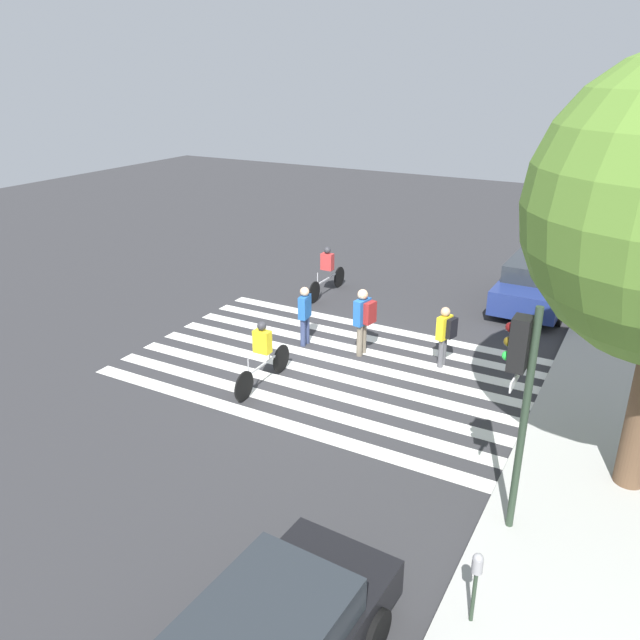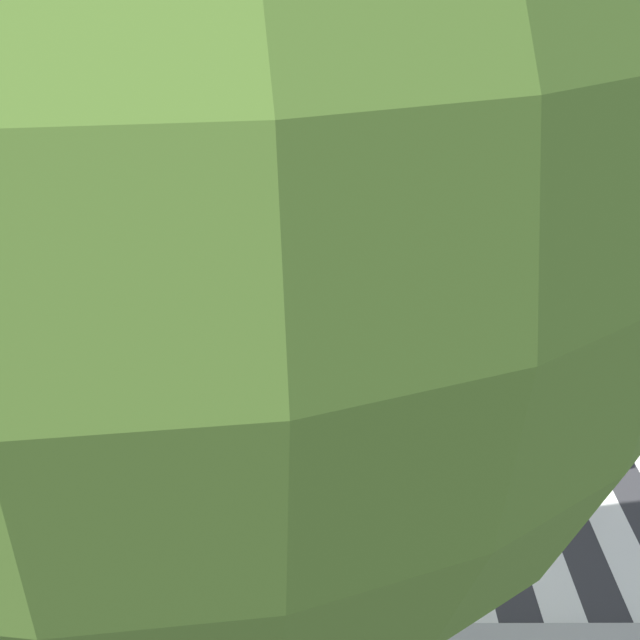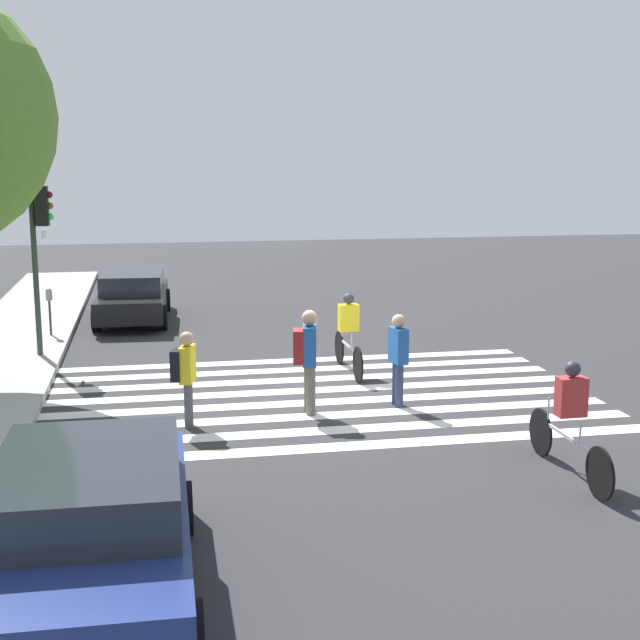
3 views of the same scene
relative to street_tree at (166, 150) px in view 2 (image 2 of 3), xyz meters
name	(u,v)px [view 2 (image 2 of 3)]	position (x,y,z in m)	size (l,w,h in m)	color
ground_plane	(392,371)	(-1.76, -7.07, -5.07)	(60.00, 60.00, 0.00)	#2D2D30
crosswalk_stripes	(392,371)	(-1.76, -7.07, -5.07)	(6.28, 10.00, 0.01)	silver
street_tree	(166,150)	(0.00, 0.00, 0.00)	(4.94, 4.94, 7.57)	brown
pedestrian_adult_tall_backpack	(447,276)	(-2.64, -8.32, -4.13)	(0.49, 0.27, 1.67)	navy
pedestrian_adult_yellow_jacket	(478,316)	(-2.83, -6.65, -4.01)	(0.54, 0.48, 1.82)	#6B6051
pedestrian_adult_blue_shirt	(540,406)	(-3.20, -4.56, -4.14)	(0.48, 0.44, 1.60)	#4C4C51
cyclist_far_lane	(276,290)	(-0.09, -7.98, -4.20)	(2.36, 0.40, 1.66)	black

